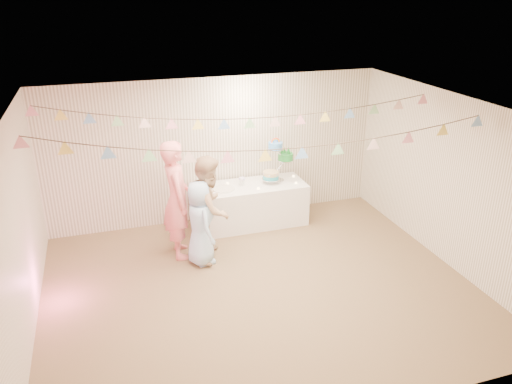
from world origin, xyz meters
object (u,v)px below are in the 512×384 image
object	(u,v)px
person_adult_a	(177,200)
person_adult_b	(210,208)
table	(249,205)
cake_stand	(278,161)
person_child	(200,223)

from	to	relation	value
person_adult_a	person_adult_b	bearing A→B (deg)	-114.19
table	cake_stand	bearing A→B (deg)	5.19
table	person_adult_a	bearing A→B (deg)	-152.87
cake_stand	person_adult_b	distance (m)	1.79
table	person_child	distance (m)	1.57
table	person_child	xyz separation A→B (m)	(-1.11, -1.07, 0.30)
person_adult_b	person_child	bearing A→B (deg)	150.99
person_adult_a	person_adult_b	world-z (taller)	person_adult_a
cake_stand	person_adult_a	bearing A→B (deg)	-158.57
person_child	table	bearing A→B (deg)	-55.63
table	person_adult_b	xyz separation A→B (m)	(-0.92, -0.93, 0.47)
person_adult_a	person_adult_b	xyz separation A→B (m)	(0.46, -0.22, -0.11)
cake_stand	person_child	distance (m)	2.05
person_adult_b	table	bearing A→B (deg)	-20.38
person_adult_a	table	bearing A→B (deg)	-61.72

